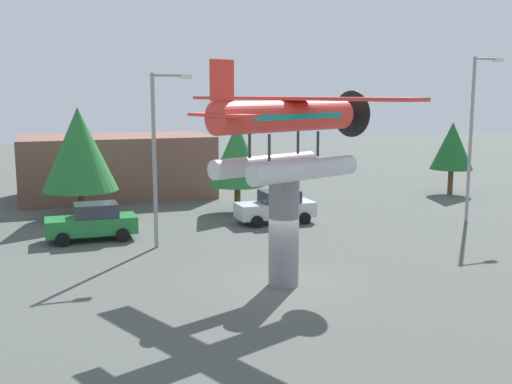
{
  "coord_description": "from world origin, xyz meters",
  "views": [
    {
      "loc": [
        -8.2,
        -20.12,
        6.94
      ],
      "look_at": [
        0.0,
        3.0,
        2.99
      ],
      "focal_mm": 43.24,
      "sensor_mm": 36.0,
      "label": 1
    }
  ],
  "objects": [
    {
      "name": "storefront_building",
      "position": [
        -3.29,
        22.0,
        2.05
      ],
      "size": [
        12.45,
        6.8,
        4.1
      ],
      "primitive_type": "cube",
      "color": "brown",
      "rests_on": "ground"
    },
    {
      "name": "car_mid_green",
      "position": [
        -5.95,
        9.53,
        0.88
      ],
      "size": [
        4.2,
        2.02,
        1.76
      ],
      "rotation": [
        0.0,
        0.0,
        3.14
      ],
      "color": "#237A38",
      "rests_on": "ground"
    },
    {
      "name": "display_pedestal",
      "position": [
        0.0,
        0.0,
        1.99
      ],
      "size": [
        1.1,
        1.1,
        3.99
      ],
      "primitive_type": "cylinder",
      "color": "slate",
      "rests_on": "ground"
    },
    {
      "name": "tree_far_east",
      "position": [
        18.68,
        15.25,
        3.33
      ],
      "size": [
        2.92,
        2.92,
        4.97
      ],
      "color": "brown",
      "rests_on": "ground"
    },
    {
      "name": "ground_plane",
      "position": [
        0.0,
        0.0,
        0.0
      ],
      "size": [
        140.0,
        140.0,
        0.0
      ],
      "primitive_type": "plane",
      "color": "#4C514C"
    },
    {
      "name": "car_far_silver",
      "position": [
        3.74,
        10.3,
        0.88
      ],
      "size": [
        4.2,
        2.02,
        1.76
      ],
      "rotation": [
        0.0,
        0.0,
        3.14
      ],
      "color": "silver",
      "rests_on": "ground"
    },
    {
      "name": "tree_center_back",
      "position": [
        2.66,
        13.76,
        3.41
      ],
      "size": [
        3.29,
        3.29,
        5.25
      ],
      "color": "brown",
      "rests_on": "ground"
    },
    {
      "name": "floatplane_monument",
      "position": [
        0.12,
        0.05,
        5.66
      ],
      "size": [
        7.18,
        10.03,
        4.0
      ],
      "rotation": [
        0.0,
        0.0,
        0.39
      ],
      "color": "silver",
      "rests_on": "display_pedestal"
    },
    {
      "name": "streetlight_primary",
      "position": [
        -3.16,
        7.08,
        4.54
      ],
      "size": [
        1.84,
        0.28,
        7.81
      ],
      "color": "gray",
      "rests_on": "ground"
    },
    {
      "name": "streetlight_secondary",
      "position": [
        13.87,
        7.16,
        5.06
      ],
      "size": [
        1.84,
        0.28,
        8.83
      ],
      "color": "gray",
      "rests_on": "ground"
    },
    {
      "name": "tree_east",
      "position": [
        -6.09,
        14.9,
        3.89
      ],
      "size": [
        4.12,
        4.12,
        6.19
      ],
      "color": "brown",
      "rests_on": "ground"
    }
  ]
}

